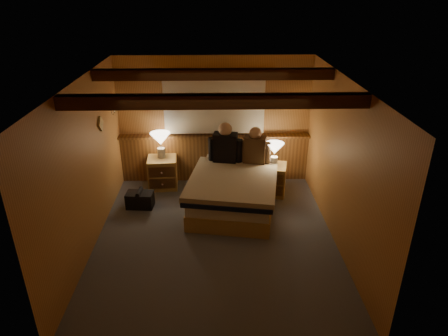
{
  "coord_description": "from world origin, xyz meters",
  "views": [
    {
      "loc": [
        0.0,
        -5.09,
        3.55
      ],
      "look_at": [
        0.14,
        0.4,
        0.99
      ],
      "focal_mm": 32.0,
      "sensor_mm": 36.0,
      "label": 1
    }
  ],
  "objects_px": {
    "person_left": "(225,145)",
    "duffel_bag": "(140,199)",
    "lamp_left": "(160,140)",
    "bed": "(233,191)",
    "lamp_right": "(275,150)",
    "nightstand_left": "(163,173)",
    "person_right": "(255,148)",
    "nightstand_right": "(271,179)"
  },
  "relations": [
    {
      "from": "lamp_left",
      "to": "person_right",
      "type": "height_order",
      "value": "person_right"
    },
    {
      "from": "lamp_right",
      "to": "person_left",
      "type": "xyz_separation_m",
      "value": [
        -0.87,
        0.1,
        0.05
      ]
    },
    {
      "from": "lamp_right",
      "to": "person_left",
      "type": "bearing_deg",
      "value": 173.67
    },
    {
      "from": "person_left",
      "to": "nightstand_left",
      "type": "bearing_deg",
      "value": -179.36
    },
    {
      "from": "bed",
      "to": "nightstand_left",
      "type": "relative_size",
      "value": 3.45
    },
    {
      "from": "bed",
      "to": "duffel_bag",
      "type": "bearing_deg",
      "value": -172.61
    },
    {
      "from": "lamp_left",
      "to": "lamp_right",
      "type": "height_order",
      "value": "lamp_left"
    },
    {
      "from": "nightstand_right",
      "to": "lamp_left",
      "type": "height_order",
      "value": "lamp_left"
    },
    {
      "from": "nightstand_left",
      "to": "nightstand_right",
      "type": "relative_size",
      "value": 0.98
    },
    {
      "from": "person_left",
      "to": "nightstand_right",
      "type": "bearing_deg",
      "value": 3.68
    },
    {
      "from": "nightstand_left",
      "to": "person_left",
      "type": "height_order",
      "value": "person_left"
    },
    {
      "from": "lamp_left",
      "to": "person_left",
      "type": "height_order",
      "value": "person_left"
    },
    {
      "from": "person_left",
      "to": "duffel_bag",
      "type": "bearing_deg",
      "value": -149.09
    },
    {
      "from": "nightstand_left",
      "to": "lamp_left",
      "type": "bearing_deg",
      "value": 95.31
    },
    {
      "from": "lamp_left",
      "to": "person_right",
      "type": "bearing_deg",
      "value": -10.98
    },
    {
      "from": "nightstand_right",
      "to": "lamp_left",
      "type": "bearing_deg",
      "value": -178.31
    },
    {
      "from": "nightstand_left",
      "to": "person_right",
      "type": "height_order",
      "value": "person_right"
    },
    {
      "from": "person_left",
      "to": "lamp_right",
      "type": "bearing_deg",
      "value": 4.39
    },
    {
      "from": "bed",
      "to": "lamp_right",
      "type": "relative_size",
      "value": 4.74
    },
    {
      "from": "bed",
      "to": "nightstand_right",
      "type": "height_order",
      "value": "bed"
    },
    {
      "from": "lamp_left",
      "to": "duffel_bag",
      "type": "height_order",
      "value": "lamp_left"
    },
    {
      "from": "person_right",
      "to": "lamp_left",
      "type": "bearing_deg",
      "value": -177.51
    },
    {
      "from": "person_right",
      "to": "bed",
      "type": "bearing_deg",
      "value": -112.37
    },
    {
      "from": "lamp_left",
      "to": "duffel_bag",
      "type": "bearing_deg",
      "value": -110.8
    },
    {
      "from": "nightstand_left",
      "to": "person_right",
      "type": "bearing_deg",
      "value": -12.72
    },
    {
      "from": "bed",
      "to": "lamp_right",
      "type": "distance_m",
      "value": 1.06
    },
    {
      "from": "bed",
      "to": "duffel_bag",
      "type": "height_order",
      "value": "bed"
    },
    {
      "from": "lamp_left",
      "to": "lamp_right",
      "type": "distance_m",
      "value": 2.09
    },
    {
      "from": "bed",
      "to": "lamp_left",
      "type": "distance_m",
      "value": 1.69
    },
    {
      "from": "bed",
      "to": "nightstand_right",
      "type": "xyz_separation_m",
      "value": [
        0.72,
        0.52,
        -0.04
      ]
    },
    {
      "from": "lamp_left",
      "to": "lamp_right",
      "type": "relative_size",
      "value": 1.13
    },
    {
      "from": "bed",
      "to": "person_left",
      "type": "height_order",
      "value": "person_left"
    },
    {
      "from": "nightstand_right",
      "to": "lamp_left",
      "type": "distance_m",
      "value": 2.15
    },
    {
      "from": "lamp_right",
      "to": "duffel_bag",
      "type": "xyz_separation_m",
      "value": [
        -2.37,
        -0.45,
        -0.72
      ]
    },
    {
      "from": "nightstand_right",
      "to": "person_left",
      "type": "bearing_deg",
      "value": -175.04
    },
    {
      "from": "nightstand_right",
      "to": "person_right",
      "type": "xyz_separation_m",
      "value": [
        -0.31,
        0.04,
        0.61
      ]
    },
    {
      "from": "lamp_left",
      "to": "person_left",
      "type": "xyz_separation_m",
      "value": [
        1.18,
        -0.26,
        -0.01
      ]
    },
    {
      "from": "lamp_left",
      "to": "person_right",
      "type": "distance_m",
      "value": 1.74
    },
    {
      "from": "nightstand_left",
      "to": "duffel_bag",
      "type": "distance_m",
      "value": 0.84
    },
    {
      "from": "lamp_right",
      "to": "person_right",
      "type": "height_order",
      "value": "person_right"
    },
    {
      "from": "nightstand_left",
      "to": "person_right",
      "type": "xyz_separation_m",
      "value": [
        1.7,
        -0.28,
        0.6
      ]
    },
    {
      "from": "person_right",
      "to": "duffel_bag",
      "type": "relative_size",
      "value": 1.44
    }
  ]
}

